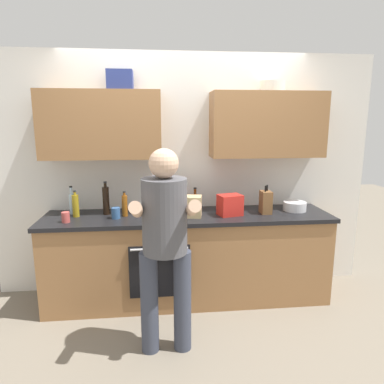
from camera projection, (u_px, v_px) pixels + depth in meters
The scene contains 16 objects.
ground_plane at pixel (188, 298), 3.61m from camera, with size 12.00×12.00×0.00m, color #756B5B.
back_wall_unit at pixel (185, 152), 3.57m from camera, with size 4.00×0.38×2.50m.
counter at pixel (188, 257), 3.51m from camera, with size 2.84×0.67×0.90m.
person_standing at pixel (165, 237), 2.60m from camera, with size 0.49×0.45×1.62m.
bottle_syrup at pixel (125, 205), 3.35m from camera, with size 0.05×0.05×0.25m.
bottle_soy at pixel (106, 200), 3.41m from camera, with size 0.06×0.06×0.33m.
bottle_hotsauce at pixel (168, 200), 3.43m from camera, with size 0.06×0.06×0.32m.
bottle_vinegar at pixel (195, 202), 3.56m from camera, with size 0.07×0.07×0.24m.
bottle_oil at pixel (76, 206), 3.33m from camera, with size 0.06×0.06×0.26m.
bottle_water at pixel (72, 203), 3.43m from camera, with size 0.05×0.05×0.28m.
cup_tea at pixel (116, 213), 3.28m from camera, with size 0.08×0.08×0.10m, color #33598C.
cup_ceramic at pixel (66, 217), 3.16m from camera, with size 0.07×0.07×0.10m, color #BF4C47.
mixing_bowl at pixel (295, 206), 3.57m from camera, with size 0.23×0.23×0.09m, color silver.
knife_block at pixel (266, 202), 3.46m from camera, with size 0.10×0.14×0.29m.
grocery_bag_crisps at pixel (230, 205), 3.39m from camera, with size 0.22×0.17×0.20m, color red.
grocery_bag_bread at pixel (188, 206), 3.34m from camera, with size 0.26×0.16×0.20m, color tan.
Camera 1 is at (-0.31, -3.29, 1.81)m, focal length 32.30 mm.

